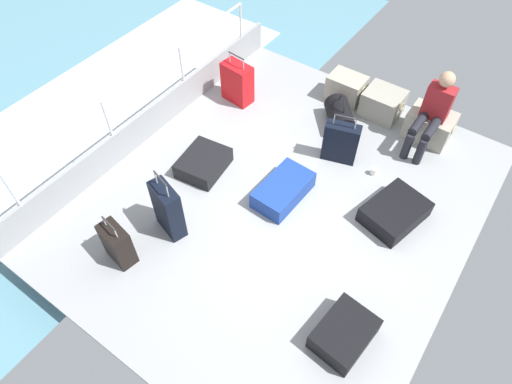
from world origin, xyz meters
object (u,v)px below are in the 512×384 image
(suitcase_4, at_px, (237,83))
(duffel_bag, at_px, (340,115))
(suitcase_5, at_px, (117,244))
(suitcase_6, at_px, (344,334))
(suitcase_0, at_px, (395,212))
(paper_cup, at_px, (374,171))
(cargo_crate_2, at_px, (429,126))
(passenger_seated, at_px, (433,111))
(suitcase_3, at_px, (283,190))
(suitcase_2, at_px, (168,210))
(cargo_crate_1, at_px, (383,103))
(suitcase_7, at_px, (203,163))
(cargo_crate_0, at_px, (346,88))
(suitcase_1, at_px, (341,142))

(suitcase_4, bearing_deg, duffel_bag, 13.82)
(suitcase_4, bearing_deg, suitcase_5, -78.74)
(suitcase_6, distance_m, duffel_bag, 3.19)
(suitcase_0, relative_size, paper_cup, 8.62)
(cargo_crate_2, bearing_deg, passenger_seated, -90.00)
(suitcase_0, relative_size, suitcase_3, 1.06)
(paper_cup, bearing_deg, suitcase_2, -126.09)
(cargo_crate_1, height_order, suitcase_6, cargo_crate_1)
(suitcase_2, distance_m, duffel_bag, 2.86)
(cargo_crate_1, bearing_deg, paper_cup, -68.78)
(passenger_seated, xyz_separation_m, suitcase_4, (-2.66, -0.69, -0.28))
(suitcase_2, bearing_deg, suitcase_3, 55.17)
(cargo_crate_2, xyz_separation_m, suitcase_7, (-2.17, -2.29, -0.10))
(cargo_crate_1, xyz_separation_m, paper_cup, (0.44, -1.15, -0.15))
(passenger_seated, height_order, duffel_bag, passenger_seated)
(duffel_bag, bearing_deg, suitcase_5, -105.51)
(suitcase_6, height_order, duffel_bag, duffel_bag)
(cargo_crate_1, bearing_deg, cargo_crate_2, -5.32)
(suitcase_4, distance_m, suitcase_7, 1.51)
(passenger_seated, height_order, suitcase_5, passenger_seated)
(suitcase_0, relative_size, duffel_bag, 1.31)
(passenger_seated, distance_m, suitcase_7, 3.06)
(suitcase_2, xyz_separation_m, suitcase_7, (-0.30, 0.96, -0.25))
(cargo_crate_0, bearing_deg, suitcase_5, -100.41)
(cargo_crate_2, distance_m, suitcase_3, 2.33)
(passenger_seated, bearing_deg, suitcase_7, -135.90)
(suitcase_4, bearing_deg, cargo_crate_0, 35.85)
(cargo_crate_0, height_order, suitcase_4, suitcase_4)
(suitcase_5, xyz_separation_m, suitcase_6, (2.50, 0.60, -0.14))
(paper_cup, bearing_deg, cargo_crate_1, 111.22)
(suitcase_2, bearing_deg, suitcase_6, -0.59)
(suitcase_2, bearing_deg, suitcase_4, 108.41)
(suitcase_0, height_order, paper_cup, suitcase_0)
(suitcase_1, xyz_separation_m, suitcase_4, (-1.85, 0.21, 0.02))
(cargo_crate_0, bearing_deg, suitcase_1, -65.80)
(suitcase_5, height_order, duffel_bag, suitcase_5)
(suitcase_0, bearing_deg, cargo_crate_1, 119.91)
(suitcase_4, xyz_separation_m, suitcase_6, (3.10, -2.40, -0.19))
(cargo_crate_0, bearing_deg, cargo_crate_2, -3.51)
(suitcase_5, bearing_deg, suitcase_6, 13.53)
(cargo_crate_1, height_order, suitcase_3, cargo_crate_1)
(cargo_crate_0, relative_size, cargo_crate_2, 0.88)
(passenger_seated, height_order, suitcase_7, passenger_seated)
(paper_cup, bearing_deg, suitcase_0, -45.18)
(suitcase_7, bearing_deg, suitcase_6, -20.68)
(suitcase_5, bearing_deg, cargo_crate_1, 71.35)
(suitcase_1, relative_size, paper_cup, 7.38)
(cargo_crate_0, bearing_deg, suitcase_2, -99.11)
(suitcase_0, bearing_deg, cargo_crate_2, 97.88)
(suitcase_2, bearing_deg, cargo_crate_0, 80.89)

